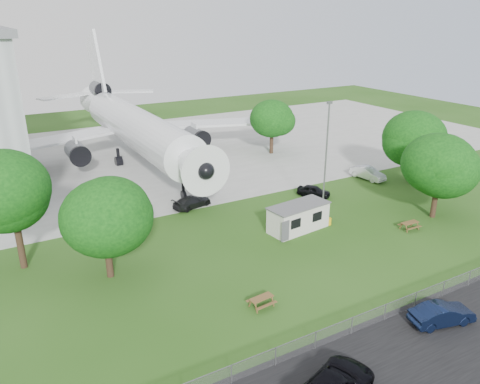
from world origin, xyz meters
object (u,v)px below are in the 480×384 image
picnic_east (409,229)px  picnic_west (261,306)px  car_centre_sedan (442,314)px  site_cabin (298,217)px  airliner (134,125)px

picnic_east → picnic_west: bearing=-166.3°
picnic_east → car_centre_sedan: size_ratio=0.40×
site_cabin → picnic_east: size_ratio=3.83×
site_cabin → picnic_west: 13.70m
car_centre_sedan → picnic_west: bearing=64.9°
site_cabin → car_centre_sedan: site_cabin is taller
picnic_west → car_centre_sedan: size_ratio=0.40×
picnic_east → airliner: bearing=116.6°
car_centre_sedan → picnic_east: bearing=-26.8°
airliner → picnic_east: 39.68m
airliner → car_centre_sedan: 48.12m
site_cabin → picnic_west: bearing=-137.2°
picnic_west → site_cabin: bearing=37.1°
site_cabin → airliner: bearing=102.0°
picnic_east → car_centre_sedan: (-9.99, -11.63, 0.74)m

